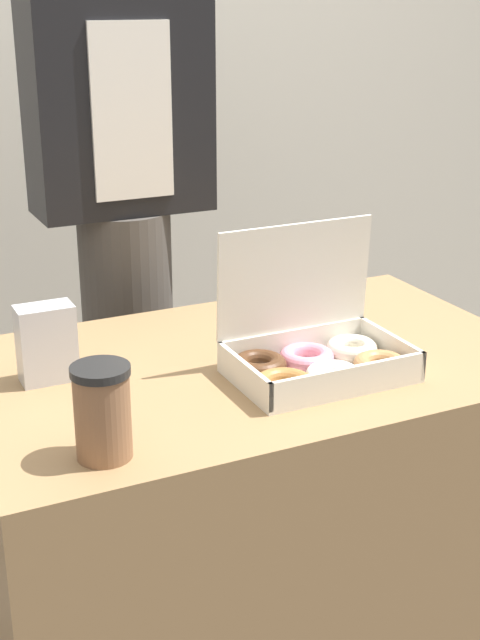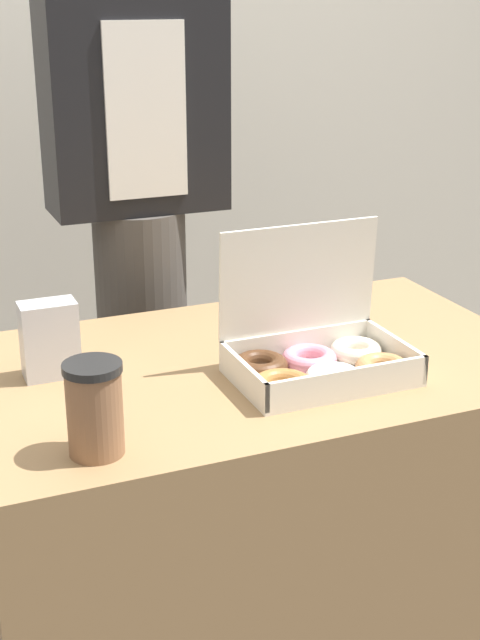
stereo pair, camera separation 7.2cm
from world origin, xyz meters
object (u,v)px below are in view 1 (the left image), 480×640
(person_customer, at_px, (122,191))
(coffee_cup, at_px, (103,412))
(donut_box, at_px, (315,355))
(napkin_holder, at_px, (47,343))

(person_customer, bearing_deg, coffee_cup, -110.76)
(donut_box, height_order, person_customer, person_customer)
(coffee_cup, relative_size, person_customer, 0.08)
(donut_box, bearing_deg, napkin_holder, 157.16)
(donut_box, distance_m, napkin_holder, 0.45)
(napkin_holder, bearing_deg, person_customer, 58.49)
(donut_box, xyz_separation_m, person_customer, (-0.11, 0.67, 0.16))
(donut_box, height_order, napkin_holder, donut_box)
(person_customer, bearing_deg, napkin_holder, -121.51)
(napkin_holder, relative_size, person_customer, 0.08)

